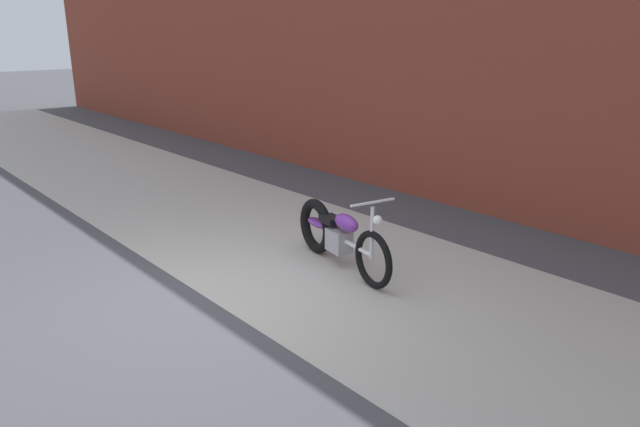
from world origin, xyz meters
TOP-DOWN VIEW (x-y plane):
  - ground_plane at (0.00, 0.00)m, footprint 80.00×80.00m
  - sidewalk_slab at (0.00, 1.75)m, footprint 36.00×3.50m
  - brick_building_wall at (0.00, 5.20)m, footprint 36.00×0.50m
  - motorcycle_purple at (0.16, 1.74)m, footprint 1.99×0.69m

SIDE VIEW (x-z plane):
  - ground_plane at x=0.00m, z-range 0.00..0.00m
  - sidewalk_slab at x=0.00m, z-range 0.00..0.01m
  - motorcycle_purple at x=0.16m, z-range -0.12..0.91m
  - brick_building_wall at x=0.00m, z-range 0.00..5.14m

